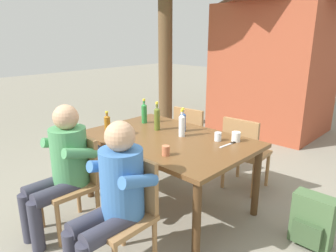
# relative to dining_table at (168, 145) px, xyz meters

# --- Properties ---
(ground_plane) EXTENTS (24.00, 24.00, 0.00)m
(ground_plane) POSITION_rel_dining_table_xyz_m (0.00, 0.00, -0.68)
(ground_plane) COLOR gray
(dining_table) EXTENTS (1.67, 1.10, 0.76)m
(dining_table) POSITION_rel_dining_table_xyz_m (0.00, 0.00, 0.00)
(dining_table) COLOR brown
(dining_table) RESTS_ON ground_plane
(chair_near_left) EXTENTS (0.46, 0.46, 0.87)m
(chair_near_left) POSITION_rel_dining_table_xyz_m (-0.37, -0.85, -0.19)
(chair_near_left) COLOR #A37547
(chair_near_left) RESTS_ON ground_plane
(chair_near_right) EXTENTS (0.45, 0.45, 0.87)m
(chair_near_right) POSITION_rel_dining_table_xyz_m (0.37, -0.85, -0.19)
(chair_near_right) COLOR #A37547
(chair_near_right) RESTS_ON ground_plane
(chair_far_right) EXTENTS (0.47, 0.47, 0.87)m
(chair_far_right) POSITION_rel_dining_table_xyz_m (0.38, 0.85, -0.19)
(chair_far_right) COLOR #A37547
(chair_far_right) RESTS_ON ground_plane
(chair_far_left) EXTENTS (0.49, 0.49, 0.87)m
(chair_far_left) POSITION_rel_dining_table_xyz_m (-0.37, 0.85, -0.19)
(chair_far_left) COLOR #A37547
(chair_far_left) RESTS_ON ground_plane
(person_in_white_shirt) EXTENTS (0.47, 0.61, 1.18)m
(person_in_white_shirt) POSITION_rel_dining_table_xyz_m (-0.38, -0.96, -0.02)
(person_in_white_shirt) COLOR #4C935B
(person_in_white_shirt) RESTS_ON ground_plane
(person_in_plaid_shirt) EXTENTS (0.47, 0.61, 1.18)m
(person_in_plaid_shirt) POSITION_rel_dining_table_xyz_m (0.38, -0.96, -0.02)
(person_in_plaid_shirt) COLOR #3D70B2
(person_in_plaid_shirt) RESTS_ON ground_plane
(bottle_clear) EXTENTS (0.06, 0.06, 0.28)m
(bottle_clear) POSITION_rel_dining_table_xyz_m (0.07, 0.12, 0.20)
(bottle_clear) COLOR white
(bottle_clear) RESTS_ON dining_table
(bottle_amber) EXTENTS (0.06, 0.06, 0.22)m
(bottle_amber) POSITION_rel_dining_table_xyz_m (-0.59, -0.31, 0.18)
(bottle_amber) COLOR #996019
(bottle_amber) RESTS_ON dining_table
(bottle_olive) EXTENTS (0.06, 0.06, 0.31)m
(bottle_olive) POSITION_rel_dining_table_xyz_m (-0.26, 0.10, 0.21)
(bottle_olive) COLOR #566623
(bottle_olive) RESTS_ON dining_table
(bottle_blue) EXTENTS (0.06, 0.06, 0.26)m
(bottle_blue) POSITION_rel_dining_table_xyz_m (-0.03, 0.26, 0.19)
(bottle_blue) COLOR #2D56A3
(bottle_blue) RESTS_ON dining_table
(bottle_green) EXTENTS (0.06, 0.06, 0.29)m
(bottle_green) POSITION_rel_dining_table_xyz_m (-0.57, 0.20, 0.20)
(bottle_green) COLOR #287A38
(bottle_green) RESTS_ON dining_table
(cup_terracotta) EXTENTS (0.07, 0.07, 0.09)m
(cup_terracotta) POSITION_rel_dining_table_xyz_m (0.32, -0.36, 0.12)
(cup_terracotta) COLOR #BC6B47
(cup_terracotta) RESTS_ON dining_table
(cup_white) EXTENTS (0.08, 0.08, 0.09)m
(cup_white) POSITION_rel_dining_table_xyz_m (0.55, 0.37, 0.13)
(cup_white) COLOR white
(cup_white) RESTS_ON dining_table
(cup_steel) EXTENTS (0.07, 0.07, 0.09)m
(cup_steel) POSITION_rel_dining_table_xyz_m (-0.39, -0.22, 0.12)
(cup_steel) COLOR #B2B7BC
(cup_steel) RESTS_ON dining_table
(cup_glass) EXTENTS (0.07, 0.07, 0.08)m
(cup_glass) POSITION_rel_dining_table_xyz_m (0.42, 0.26, 0.12)
(cup_glass) COLOR silver
(cup_glass) RESTS_ON dining_table
(table_knife) EXTENTS (0.04, 0.24, 0.01)m
(table_knife) POSITION_rel_dining_table_xyz_m (0.56, 0.25, 0.09)
(table_knife) COLOR silver
(table_knife) RESTS_ON dining_table
(backpack_by_near_side) EXTENTS (0.31, 0.20, 0.43)m
(backpack_by_near_side) POSITION_rel_dining_table_xyz_m (-1.45, 0.24, -0.47)
(backpack_by_near_side) COLOR black
(backpack_by_near_side) RESTS_ON ground_plane
(backpack_by_far_side) EXTENTS (0.33, 0.22, 0.46)m
(backpack_by_far_side) POSITION_rel_dining_table_xyz_m (1.34, 0.38, -0.45)
(backpack_by_far_side) COLOR #47663D
(backpack_by_far_side) RESTS_ON ground_plane
(brick_kiosk) EXTENTS (2.12, 1.75, 2.81)m
(brick_kiosk) POSITION_rel_dining_table_xyz_m (-0.55, 3.35, 0.80)
(brick_kiosk) COLOR #9E472D
(brick_kiosk) RESTS_ON ground_plane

